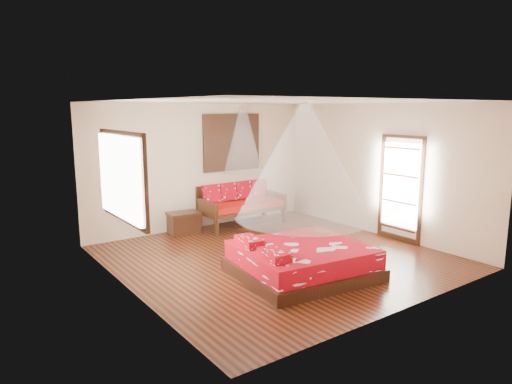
% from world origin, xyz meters
% --- Properties ---
extents(room, '(5.54, 5.54, 2.84)m').
position_xyz_m(room, '(0.00, 0.00, 1.40)').
color(room, black).
rests_on(room, ground).
extents(bed, '(2.28, 2.11, 0.64)m').
position_xyz_m(bed, '(-0.25, -0.96, 0.25)').
color(bed, black).
rests_on(bed, floor).
extents(daybed, '(1.97, 0.87, 0.98)m').
position_xyz_m(daybed, '(0.79, 2.39, 0.52)').
color(daybed, black).
rests_on(daybed, floor).
extents(storage_chest, '(0.72, 0.56, 0.47)m').
position_xyz_m(storage_chest, '(-0.65, 2.45, 0.24)').
color(storage_chest, black).
rests_on(storage_chest, floor).
extents(shutter_panel, '(1.52, 0.06, 1.32)m').
position_xyz_m(shutter_panel, '(0.79, 2.72, 1.90)').
color(shutter_panel, black).
rests_on(shutter_panel, wall_back).
extents(window_left, '(0.10, 1.74, 1.34)m').
position_xyz_m(window_left, '(-2.71, 0.20, 1.70)').
color(window_left, black).
rests_on(window_left, wall_left).
extents(glazed_door, '(0.08, 1.02, 2.16)m').
position_xyz_m(glazed_door, '(2.72, -0.60, 1.07)').
color(glazed_door, black).
rests_on(glazed_door, floor).
extents(wine_tray, '(0.25, 0.25, 0.20)m').
position_xyz_m(wine_tray, '(0.57, -0.58, 0.55)').
color(wine_tray, brown).
rests_on(wine_tray, bed).
extents(mosquito_net_main, '(2.15, 2.15, 1.80)m').
position_xyz_m(mosquito_net_main, '(-0.23, -0.96, 1.85)').
color(mosquito_net_main, white).
rests_on(mosquito_net_main, ceiling).
extents(mosquito_net_daybed, '(0.88, 0.88, 1.50)m').
position_xyz_m(mosquito_net_daybed, '(0.79, 2.25, 2.00)').
color(mosquito_net_daybed, white).
rests_on(mosquito_net_daybed, ceiling).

